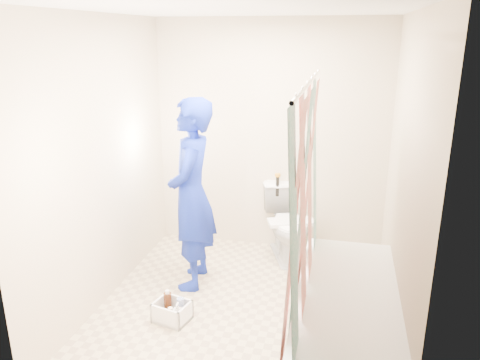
% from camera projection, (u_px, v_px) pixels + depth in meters
% --- Properties ---
extents(floor, '(2.60, 2.60, 0.00)m').
position_uv_depth(floor, '(242.00, 308.00, 3.99)').
color(floor, tan).
rests_on(floor, ground).
extents(ceiling, '(2.40, 2.60, 0.02)m').
position_uv_depth(ceiling, '(243.00, 9.00, 3.27)').
color(ceiling, white).
rests_on(ceiling, wall_back).
extents(wall_back, '(2.40, 0.02, 2.40)m').
position_uv_depth(wall_back, '(270.00, 138.00, 4.84)').
color(wall_back, '#C2AE95').
rests_on(wall_back, ground).
extents(wall_front, '(2.40, 0.02, 2.40)m').
position_uv_depth(wall_front, '(188.00, 243.00, 2.42)').
color(wall_front, '#C2AE95').
rests_on(wall_front, ground).
extents(wall_left, '(0.02, 2.60, 2.40)m').
position_uv_depth(wall_left, '(102.00, 164.00, 3.89)').
color(wall_left, '#C2AE95').
rests_on(wall_left, ground).
extents(wall_right, '(0.02, 2.60, 2.40)m').
position_uv_depth(wall_right, '(404.00, 184.00, 3.38)').
color(wall_right, '#C2AE95').
rests_on(wall_right, ground).
extents(bathtub, '(0.70, 1.75, 0.50)m').
position_uv_depth(bathtub, '(346.00, 322.00, 3.34)').
color(bathtub, white).
rests_on(bathtub, ground).
extents(curtain_rod, '(0.02, 1.90, 0.02)m').
position_uv_depth(curtain_rod, '(310.00, 82.00, 2.90)').
color(curtain_rod, silver).
rests_on(curtain_rod, wall_back).
extents(shower_curtain, '(0.06, 1.75, 1.80)m').
position_uv_depth(shower_curtain, '(304.00, 221.00, 3.18)').
color(shower_curtain, white).
rests_on(shower_curtain, curtain_rod).
extents(toilet, '(0.65, 0.83, 0.75)m').
position_uv_depth(toilet, '(288.00, 223.00, 4.80)').
color(toilet, white).
rests_on(toilet, ground).
extents(tank_lid, '(0.50, 0.35, 0.03)m').
position_uv_depth(tank_lid, '(291.00, 222.00, 4.67)').
color(tank_lid, white).
rests_on(tank_lid, toilet).
extents(tank_internals, '(0.17, 0.09, 0.24)m').
position_uv_depth(tank_internals, '(281.00, 184.00, 4.88)').
color(tank_internals, black).
rests_on(tank_internals, toilet).
extents(plumber, '(0.49, 0.68, 1.73)m').
position_uv_depth(plumber, '(192.00, 195.00, 4.15)').
color(plumber, '#0F259A').
rests_on(plumber, ground).
extents(cleaning_caddy, '(0.32, 0.28, 0.21)m').
position_uv_depth(cleaning_caddy, '(173.00, 312.00, 3.79)').
color(cleaning_caddy, white).
rests_on(cleaning_caddy, ground).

